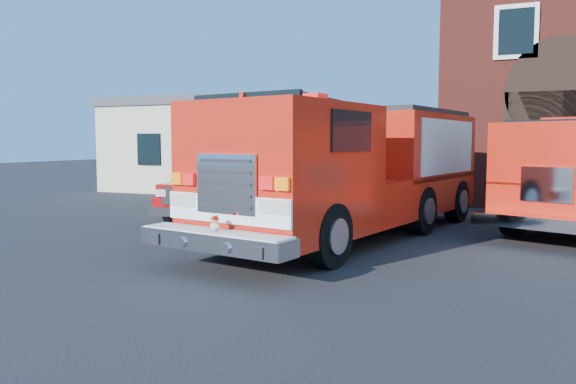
% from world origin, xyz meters
% --- Properties ---
extents(ground, '(100.00, 100.00, 0.00)m').
position_xyz_m(ground, '(0.00, 0.00, 0.00)').
color(ground, black).
rests_on(ground, ground).
extents(side_building, '(10.20, 8.20, 4.35)m').
position_xyz_m(side_building, '(-9.00, 13.00, 2.20)').
color(side_building, beige).
rests_on(side_building, ground).
extents(fire_engine, '(4.96, 10.83, 3.22)m').
position_xyz_m(fire_engine, '(0.67, 1.70, 1.67)').
color(fire_engine, black).
rests_on(fire_engine, ground).
extents(pickup_truck, '(2.81, 6.13, 1.94)m').
position_xyz_m(pickup_truck, '(-4.05, 3.65, 0.92)').
color(pickup_truck, black).
rests_on(pickup_truck, ground).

